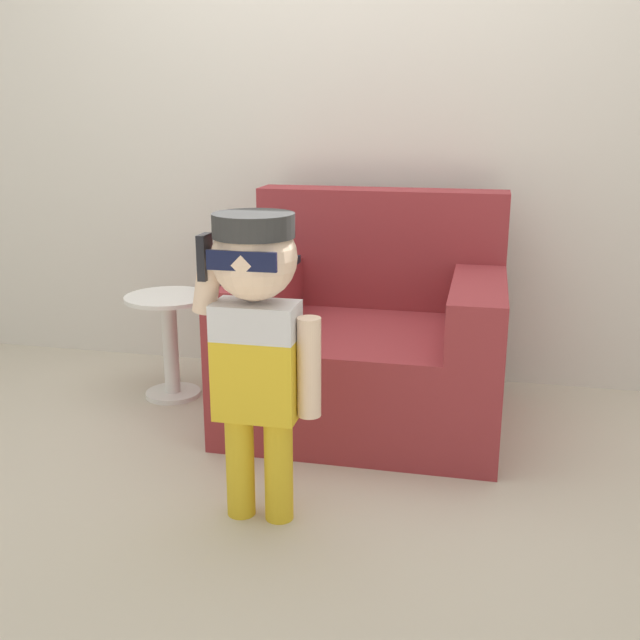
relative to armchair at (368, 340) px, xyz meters
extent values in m
plane|color=#BCB29E|center=(-0.21, -0.23, -0.32)|extent=(10.00, 10.00, 0.00)
cube|color=silver|center=(-0.21, 0.55, 0.98)|extent=(10.00, 0.05, 2.60)
cube|color=maroon|center=(0.00, -0.05, -0.12)|extent=(1.05, 0.88, 0.40)
cube|color=maroon|center=(0.00, 0.29, 0.33)|extent=(1.05, 0.19, 0.50)
cube|color=maroon|center=(-0.42, -0.15, 0.18)|extent=(0.20, 0.69, 0.21)
cube|color=maroon|center=(0.43, -0.15, 0.18)|extent=(0.20, 0.69, 0.21)
cube|color=black|center=(-0.42, -0.15, 0.31)|extent=(0.24, 0.48, 0.03)
cylinder|color=gold|center=(-0.26, -0.87, -0.15)|extent=(0.09, 0.09, 0.33)
cylinder|color=gold|center=(-0.13, -0.87, -0.15)|extent=(0.09, 0.09, 0.33)
cube|color=gold|center=(-0.19, -0.87, 0.14)|extent=(0.25, 0.14, 0.25)
cube|color=silver|center=(-0.19, -0.87, 0.31)|extent=(0.25, 0.14, 0.11)
sphere|color=beige|center=(-0.19, -0.87, 0.50)|extent=(0.25, 0.25, 0.25)
cylinder|color=#2D2D2D|center=(-0.19, -0.87, 0.59)|extent=(0.23, 0.23, 0.07)
cube|color=#2D2D2D|center=(-0.19, -0.76, 0.56)|extent=(0.14, 0.11, 0.01)
cube|color=#0F1433|center=(-0.19, -0.99, 0.51)|extent=(0.20, 0.01, 0.05)
cylinder|color=beige|center=(-0.04, -0.87, 0.18)|extent=(0.07, 0.07, 0.30)
cylinder|color=beige|center=(-0.34, -0.87, 0.41)|extent=(0.10, 0.07, 0.18)
cube|color=black|center=(-0.33, -0.89, 0.50)|extent=(0.02, 0.07, 0.13)
cylinder|color=white|center=(-0.87, 0.02, -0.31)|extent=(0.24, 0.24, 0.02)
cylinder|color=white|center=(-0.87, 0.02, -0.10)|extent=(0.07, 0.07, 0.44)
cylinder|color=white|center=(-0.87, 0.02, 0.13)|extent=(0.37, 0.37, 0.02)
camera|label=1|loc=(0.44, -2.86, 0.90)|focal=42.00mm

